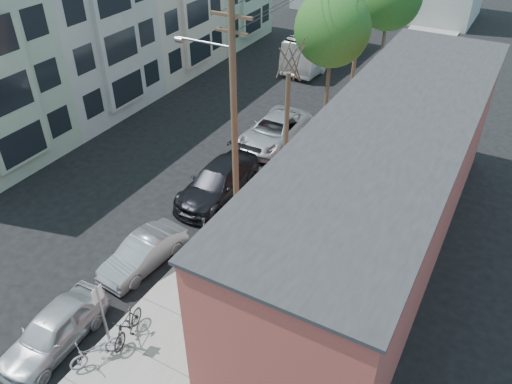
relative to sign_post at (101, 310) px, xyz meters
The scene contains 24 objects.
ground 5.14m from the sign_post, 119.28° to the left, with size 120.00×120.00×0.00m, color black.
sidewalk 15.41m from the sign_post, 82.87° to the left, with size 4.50×58.00×0.15m, color gray.
cafe_building 11.43m from the sign_post, 54.14° to the left, with size 6.60×20.20×6.61m.
apartment_row 23.23m from the sign_post, 127.98° to the left, with size 6.30×32.00×9.00m.
sign_post is the anchor object (origin of this frame).
parking_meter_near 6.22m from the sign_post, 90.93° to the left, with size 0.14×0.14×1.24m.
parking_meter_far 14.35m from the sign_post, 90.40° to the left, with size 0.14×0.14×1.24m.
utility_pole_near 9.31m from the sign_post, 89.73° to the left, with size 3.57×0.28×10.00m.
utility_pole_far 24.42m from the sign_post, 89.76° to the left, with size 1.80×0.28×10.00m.
tree_bare 13.09m from the sign_post, 88.02° to the left, with size 0.24×0.24×5.51m.
tree_leafy_mid 18.97m from the sign_post, 88.60° to the left, with size 4.20×4.20×8.23m.
patio_chair_a 4.37m from the sign_post, 33.25° to the left, with size 0.50×0.50×0.88m, color #0F3811, non-canonical shape.
patio_chair_b 4.77m from the sign_post, 33.93° to the left, with size 0.50×0.50×0.88m, color #0F3811, non-canonical shape.
patron_grey 3.92m from the sign_post, 42.96° to the left, with size 0.70×0.46×1.93m, color gray.
patron_green 3.82m from the sign_post, 39.81° to the left, with size 0.75×0.59×1.55m, color #327E39.
cyclist 6.67m from the sign_post, 78.49° to the left, with size 1.24×0.71×1.92m, color #993C16.
cyclist_bike 6.73m from the sign_post, 78.49° to the left, with size 0.69×1.97×1.04m, color black.
parked_bike_a 1.31m from the sign_post, 50.67° to the left, with size 0.54×1.91×1.15m, color black.
parked_bike_b 1.41m from the sign_post, 78.52° to the right, with size 0.64×1.84×0.97m, color slate.
car_0 2.18m from the sign_post, 152.28° to the right, with size 1.73×4.30×1.47m, color #B4B6BC.
car_1 4.28m from the sign_post, 112.12° to the left, with size 1.42×4.07×1.34m, color gray.
car_2 9.74m from the sign_post, 99.21° to the left, with size 2.27×5.58×1.62m, color black.
car_3 15.83m from the sign_post, 95.63° to the left, with size 2.64×5.73×1.59m, color #A8A8AF.
bus 30.18m from the sign_post, 98.00° to the left, with size 2.54×10.85×3.02m, color white.
Camera 1 is at (12.34, -11.60, 14.63)m, focal length 35.00 mm.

